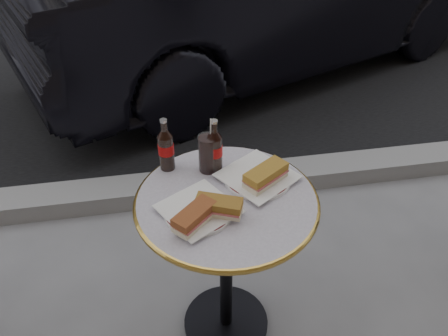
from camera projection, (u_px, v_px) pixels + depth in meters
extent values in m
plane|color=slate|center=(226.00, 324.00, 1.90)|extent=(80.00, 80.00, 0.00)
cube|color=gray|center=(199.00, 185.00, 2.57)|extent=(40.00, 0.20, 0.12)
cylinder|color=white|center=(198.00, 211.00, 1.40)|extent=(0.29, 0.29, 0.01)
cylinder|color=white|center=(257.00, 178.00, 1.53)|extent=(0.31, 0.31, 0.01)
cube|color=brown|center=(195.00, 217.00, 1.33)|extent=(0.16, 0.15, 0.05)
cube|color=olive|center=(219.00, 207.00, 1.36)|extent=(0.16, 0.12, 0.05)
cube|color=#A37529|center=(266.00, 176.00, 1.48)|extent=(0.18, 0.15, 0.06)
cylinder|color=black|center=(208.00, 153.00, 1.53)|extent=(0.09, 0.09, 0.14)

